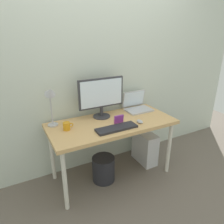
# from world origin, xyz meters

# --- Properties ---
(ground_plane) EXTENTS (6.00, 6.00, 0.00)m
(ground_plane) POSITION_xyz_m (0.00, 0.00, 0.00)
(ground_plane) COLOR #665B51
(back_wall) EXTENTS (4.40, 0.04, 2.60)m
(back_wall) POSITION_xyz_m (0.00, 0.38, 1.30)
(back_wall) COLOR silver
(back_wall) RESTS_ON ground_plane
(desk) EXTENTS (1.40, 0.64, 0.71)m
(desk) POSITION_xyz_m (0.00, 0.00, 0.64)
(desk) COLOR tan
(desk) RESTS_ON ground_plane
(monitor) EXTENTS (0.54, 0.20, 0.46)m
(monitor) POSITION_xyz_m (-0.04, 0.19, 0.97)
(monitor) COLOR #333338
(monitor) RESTS_ON desk
(laptop) EXTENTS (0.32, 0.26, 0.23)m
(laptop) POSITION_xyz_m (0.46, 0.20, 0.76)
(laptop) COLOR #B2B2B7
(laptop) RESTS_ON desk
(desk_lamp) EXTENTS (0.11, 0.16, 0.45)m
(desk_lamp) POSITION_xyz_m (-0.60, 0.19, 1.02)
(desk_lamp) COLOR #B2B2B7
(desk_lamp) RESTS_ON desk
(keyboard) EXTENTS (0.44, 0.14, 0.02)m
(keyboard) POSITION_xyz_m (-0.04, -0.18, 0.72)
(keyboard) COLOR #232328
(keyboard) RESTS_ON desk
(mouse) EXTENTS (0.06, 0.09, 0.03)m
(mouse) POSITION_xyz_m (0.26, -0.16, 0.72)
(mouse) COLOR #B2B2B7
(mouse) RESTS_ON desk
(coffee_mug) EXTENTS (0.11, 0.07, 0.08)m
(coffee_mug) POSITION_xyz_m (-0.50, 0.04, 0.75)
(coffee_mug) COLOR orange
(coffee_mug) RESTS_ON desk
(photo_frame) EXTENTS (0.11, 0.02, 0.09)m
(photo_frame) POSITION_xyz_m (0.05, -0.06, 0.75)
(photo_frame) COLOR purple
(photo_frame) RESTS_ON desk
(computer_tower) EXTENTS (0.18, 0.36, 0.42)m
(computer_tower) POSITION_xyz_m (0.52, 0.05, 0.21)
(computer_tower) COLOR silver
(computer_tower) RESTS_ON ground_plane
(wastebasket) EXTENTS (0.26, 0.26, 0.30)m
(wastebasket) POSITION_xyz_m (-0.13, -0.04, 0.15)
(wastebasket) COLOR #232328
(wastebasket) RESTS_ON ground_plane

